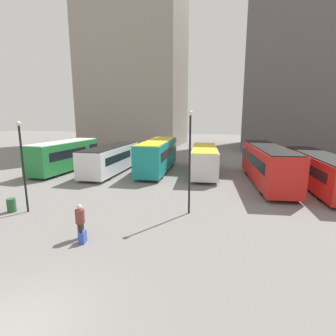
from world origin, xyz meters
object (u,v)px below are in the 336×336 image
Objects in this scene: bus_4 at (267,163)px; traveler at (80,218)px; bus_1 at (111,158)px; bus_3 at (204,159)px; bus_5 at (319,169)px; lamp_post_0 at (190,155)px; lamp_post_1 at (22,160)px; suitcase at (83,237)px; trash_bin at (11,205)px; bus_2 at (158,155)px; bus_0 at (65,155)px.

traveler is (-9.63, -13.72, -0.77)m from bus_4.
bus_1 is 1.03× the size of bus_3.
bus_5 is 1.92× the size of lamp_post_0.
lamp_post_1 reaches higher than traveler.
bus_5 is at bearing 30.40° from lamp_post_1.
bus_1 reaches higher than suitcase.
trash_bin is (-15.89, -11.74, -1.38)m from bus_4.
bus_3 is 1.71× the size of lamp_post_1.
lamp_post_0 is at bearing 127.37° from bus_5.
bus_1 is 11.58× the size of trash_bin.
suitcase is at bearing 129.98° from bus_5.
bus_3 is at bearing -96.41° from bus_2.
bus_1 is 12.37× the size of suitcase.
bus_4 reaches higher than traveler.
bus_0 reaches higher than suitcase.
bus_4 is 4.04m from bus_5.
bus_0 is at bearing 116.07° from lamp_post_1.
bus_5 is at bearing -103.18° from bus_4.
bus_5 is 2.12× the size of lamp_post_1.
bus_0 is 17.21m from traveler.
trash_bin is (-19.90, -11.38, -1.11)m from bus_5.
bus_0 is 1.63× the size of lamp_post_1.
bus_2 is at bearing -6.88° from suitcase.
bus_2 is 13.42× the size of suitcase.
bus_3 is 0.81× the size of bus_4.
bus_5 reaches higher than bus_3.
bus_1 is at bearing 9.68° from traveler.
suitcase is 7.01m from trash_bin.
bus_1 reaches higher than traveler.
bus_0 is 11.41× the size of suitcase.
lamp_post_0 is (5.62, -11.39, 1.81)m from bus_2.
suitcase is at bearing 159.97° from bus_3.
bus_2 reaches higher than bus_3.
bus_5 is 12.80m from lamp_post_0.
traveler is 0.31× the size of lamp_post_1.
bus_3 is 16.60m from lamp_post_1.
trash_bin is (-0.64, -12.07, -1.10)m from bus_1.
traveler is (10.75, -13.41, -0.71)m from bus_0.
lamp_post_0 is (15.21, -8.72, 1.87)m from bus_0.
bus_4 is 19.80m from trash_bin.
bus_3 is at bearing 54.27° from trash_bin.
trash_bin is at bearing 173.99° from bus_1.
bus_2 is 12.57× the size of trash_bin.
bus_4 is at bearing 60.20° from lamp_post_0.
bus_4 is 6.85× the size of traveler.
bus_1 is 12.14m from trash_bin.
bus_5 is (4.02, -0.36, -0.26)m from bus_4.
bus_1 is 15.25m from bus_4.
bus_4 is 16.96m from suitcase.
bus_0 is 17.63m from lamp_post_0.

